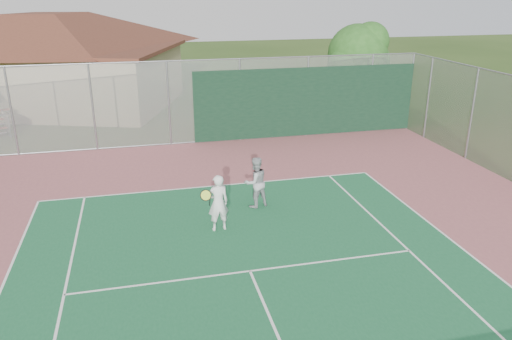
# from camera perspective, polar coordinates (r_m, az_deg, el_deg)

# --- Properties ---
(back_fence) EXTENTS (20.08, 0.11, 3.53)m
(back_fence) POSITION_cam_1_polar(r_m,az_deg,el_deg) (21.41, -1.52, 7.74)
(back_fence) COLOR gray
(back_fence) RESTS_ON ground
(side_fence_right) EXTENTS (0.08, 9.00, 3.50)m
(side_fence_right) POSITION_cam_1_polar(r_m,az_deg,el_deg) (20.62, 23.43, 5.84)
(side_fence_right) COLOR gray
(side_fence_right) RESTS_ON ground
(clubhouse) EXTENTS (16.01, 13.20, 5.94)m
(clubhouse) POSITION_cam_1_polar(r_m,az_deg,el_deg) (30.07, -22.57, 12.43)
(clubhouse) COLOR tan
(clubhouse) RESTS_ON ground
(tree) EXTENTS (3.41, 3.24, 4.76)m
(tree) POSITION_cam_1_polar(r_m,az_deg,el_deg) (25.33, 11.67, 12.63)
(tree) COLOR #321F12
(tree) RESTS_ON ground
(player_white_front) EXTENTS (0.83, 0.66, 1.59)m
(player_white_front) POSITION_cam_1_polar(r_m,az_deg,el_deg) (13.46, -4.38, -3.81)
(player_white_front) COLOR silver
(player_white_front) RESTS_ON ground
(player_grey_back) EXTENTS (0.90, 0.79, 1.56)m
(player_grey_back) POSITION_cam_1_polar(r_m,az_deg,el_deg) (14.86, -0.05, -1.48)
(player_grey_back) COLOR #9EA1A3
(player_grey_back) RESTS_ON ground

